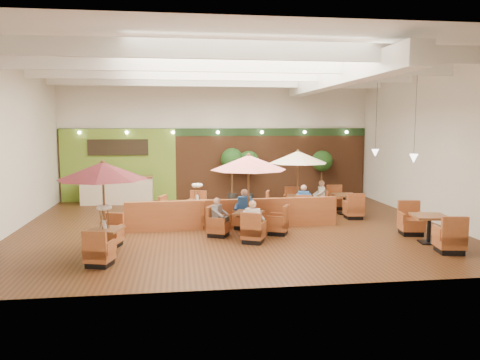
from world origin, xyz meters
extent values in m
plane|color=#381E0F|center=(0.00, 0.00, 0.00)|extent=(14.00, 14.00, 0.00)
cube|color=silver|center=(0.00, 6.00, 2.75)|extent=(14.00, 0.04, 5.50)
cube|color=silver|center=(0.00, -6.00, 2.75)|extent=(14.00, 0.04, 5.50)
cube|color=silver|center=(-7.00, 0.00, 2.75)|extent=(0.04, 12.00, 5.50)
cube|color=silver|center=(7.00, 0.00, 2.75)|extent=(0.04, 12.00, 5.50)
cube|color=white|center=(0.00, 0.00, 5.50)|extent=(14.00, 12.00, 0.04)
cube|color=brown|center=(0.00, 5.94, 1.60)|extent=(13.90, 0.10, 3.20)
cube|color=#1E3819|center=(0.00, 5.93, 3.05)|extent=(13.90, 0.12, 0.35)
cube|color=olive|center=(-4.40, 5.88, 1.60)|extent=(5.00, 0.08, 3.20)
cube|color=black|center=(-4.40, 5.80, 2.40)|extent=(2.60, 0.08, 0.70)
cube|color=white|center=(3.50, 0.00, 4.95)|extent=(0.60, 11.00, 0.60)
cube|color=white|center=(0.00, -4.00, 5.15)|extent=(13.60, 0.12, 0.45)
cube|color=white|center=(0.00, -1.30, 5.15)|extent=(13.60, 0.12, 0.45)
cube|color=white|center=(0.00, 1.30, 5.15)|extent=(13.60, 0.12, 0.45)
cube|color=white|center=(0.00, 4.00, 5.15)|extent=(13.60, 0.12, 0.45)
cylinder|color=black|center=(5.80, -1.00, 3.90)|extent=(0.01, 0.01, 3.20)
cone|color=white|center=(5.80, -1.00, 2.30)|extent=(0.28, 0.28, 0.28)
cylinder|color=black|center=(5.80, 2.00, 3.90)|extent=(0.01, 0.01, 3.20)
cone|color=white|center=(5.80, 2.00, 2.30)|extent=(0.28, 0.28, 0.28)
sphere|color=#FFEAC6|center=(-6.00, 5.70, 3.05)|extent=(0.14, 0.14, 0.14)
sphere|color=#FFEAC6|center=(-4.00, 5.70, 3.05)|extent=(0.14, 0.14, 0.14)
sphere|color=#FFEAC6|center=(-2.00, 5.70, 3.05)|extent=(0.14, 0.14, 0.14)
sphere|color=#FFEAC6|center=(0.00, 5.70, 3.05)|extent=(0.14, 0.14, 0.14)
sphere|color=#FFEAC6|center=(2.00, 5.70, 3.05)|extent=(0.14, 0.14, 0.14)
sphere|color=#FFEAC6|center=(4.00, 5.70, 3.05)|extent=(0.14, 0.14, 0.14)
sphere|color=#FFEAC6|center=(6.00, 5.70, 3.05)|extent=(0.14, 0.14, 0.14)
cube|color=beige|center=(-4.40, 5.10, 0.55)|extent=(3.00, 0.70, 1.10)
cube|color=brown|center=(-4.40, 5.10, 1.15)|extent=(3.00, 0.75, 0.06)
cube|color=brown|center=(-0.01, -0.34, 0.48)|extent=(6.99, 0.44, 0.97)
cube|color=brown|center=(-3.71, -3.07, 0.69)|extent=(1.01, 1.01, 0.06)
cylinder|color=black|center=(-3.71, -3.07, 0.36)|extent=(0.10, 0.10, 0.63)
cube|color=black|center=(-3.71, -3.07, 0.02)|extent=(0.53, 0.53, 0.04)
cube|color=brown|center=(-3.71, -3.99, 0.29)|extent=(0.74, 0.74, 0.31)
cube|color=brown|center=(-3.64, -4.23, 0.58)|extent=(0.60, 0.25, 0.67)
cube|color=brown|center=(-3.98, -3.91, 0.48)|extent=(0.22, 0.53, 0.27)
cube|color=brown|center=(-3.44, -4.06, 0.48)|extent=(0.22, 0.53, 0.27)
cube|color=black|center=(-3.71, -3.99, 0.07)|extent=(0.65, 0.65, 0.13)
cube|color=brown|center=(-3.71, -2.16, 0.29)|extent=(0.74, 0.74, 0.31)
cube|color=brown|center=(-3.78, -1.92, 0.58)|extent=(0.60, 0.25, 0.67)
cube|color=brown|center=(-3.44, -2.24, 0.48)|extent=(0.22, 0.53, 0.27)
cube|color=brown|center=(-3.98, -2.08, 0.48)|extent=(0.22, 0.53, 0.27)
cube|color=black|center=(-3.71, -2.16, 0.07)|extent=(0.65, 0.65, 0.13)
cylinder|color=brown|center=(-3.71, -3.07, 1.20)|extent=(0.06, 0.06, 2.40)
cone|color=#54181E|center=(-3.71, -3.07, 2.22)|extent=(2.31, 2.31, 0.45)
sphere|color=brown|center=(-3.71, -3.07, 2.45)|extent=(0.10, 0.10, 0.10)
cylinder|color=silver|center=(-3.71, -3.07, 0.83)|extent=(0.10, 0.10, 0.22)
cube|color=brown|center=(0.31, -1.35, 0.70)|extent=(1.09, 1.09, 0.06)
cylinder|color=black|center=(0.31, -1.35, 0.36)|extent=(0.10, 0.10, 0.64)
cube|color=black|center=(0.31, -1.35, 0.02)|extent=(0.58, 0.58, 0.04)
cube|color=brown|center=(0.31, -2.27, 0.29)|extent=(0.80, 0.80, 0.31)
cube|color=brown|center=(0.42, -2.51, 0.58)|extent=(0.59, 0.34, 0.68)
cube|color=brown|center=(0.05, -2.16, 0.49)|extent=(0.29, 0.52, 0.27)
cube|color=brown|center=(0.57, -2.39, 0.49)|extent=(0.29, 0.52, 0.27)
cube|color=black|center=(0.31, -2.27, 0.07)|extent=(0.71, 0.71, 0.14)
cube|color=brown|center=(0.31, -0.43, 0.29)|extent=(0.80, 0.80, 0.31)
cube|color=brown|center=(0.21, -0.20, 0.58)|extent=(0.59, 0.34, 0.68)
cube|color=brown|center=(0.57, -0.54, 0.49)|extent=(0.29, 0.52, 0.27)
cube|color=brown|center=(0.05, -0.31, 0.49)|extent=(0.29, 0.52, 0.27)
cube|color=black|center=(0.31, -0.43, 0.07)|extent=(0.71, 0.71, 0.14)
cube|color=brown|center=(-0.61, -1.35, 0.29)|extent=(0.80, 0.80, 0.31)
cube|color=brown|center=(-0.38, -1.25, 0.58)|extent=(0.34, 0.59, 0.68)
cube|color=brown|center=(-0.50, -1.09, 0.49)|extent=(0.52, 0.29, 0.27)
cube|color=brown|center=(-0.73, -1.61, 0.49)|extent=(0.52, 0.29, 0.27)
cube|color=black|center=(-0.61, -1.35, 0.07)|extent=(0.71, 0.71, 0.14)
cube|color=brown|center=(1.24, -1.35, 0.29)|extent=(0.80, 0.80, 0.31)
cube|color=brown|center=(1.01, -1.45, 0.58)|extent=(0.34, 0.59, 0.68)
cube|color=brown|center=(1.12, -1.61, 0.49)|extent=(0.52, 0.29, 0.27)
cube|color=brown|center=(1.35, -1.09, 0.49)|extent=(0.52, 0.29, 0.27)
cube|color=black|center=(1.24, -1.35, 0.07)|extent=(0.71, 0.71, 0.14)
cylinder|color=brown|center=(0.31, -1.35, 1.22)|extent=(0.06, 0.06, 2.43)
cone|color=#DB6C6A|center=(0.31, -1.35, 2.25)|extent=(2.33, 2.33, 0.45)
sphere|color=brown|center=(0.31, -1.35, 2.48)|extent=(0.10, 0.10, 0.10)
cube|color=brown|center=(2.69, 1.88, 0.68)|extent=(0.99, 0.99, 0.06)
cylinder|color=black|center=(2.69, 1.88, 0.35)|extent=(0.09, 0.09, 0.62)
cube|color=black|center=(2.69, 1.88, 0.02)|extent=(0.53, 0.53, 0.04)
cube|color=brown|center=(2.69, 0.98, 0.28)|extent=(0.73, 0.73, 0.30)
cube|color=brown|center=(2.76, 0.75, 0.57)|extent=(0.59, 0.26, 0.66)
cube|color=brown|center=(2.42, 1.06, 0.47)|extent=(0.22, 0.52, 0.26)
cube|color=brown|center=(2.95, 0.90, 0.47)|extent=(0.22, 0.52, 0.26)
cube|color=black|center=(2.69, 0.98, 0.07)|extent=(0.64, 0.64, 0.13)
cube|color=brown|center=(2.69, 2.77, 0.28)|extent=(0.73, 0.73, 0.30)
cube|color=brown|center=(2.62, 3.01, 0.57)|extent=(0.59, 0.26, 0.66)
cube|color=brown|center=(2.95, 2.69, 0.47)|extent=(0.22, 0.52, 0.26)
cube|color=brown|center=(2.42, 2.85, 0.47)|extent=(0.22, 0.52, 0.26)
cube|color=black|center=(2.69, 2.77, 0.07)|extent=(0.64, 0.64, 0.13)
cube|color=brown|center=(1.79, 1.88, 0.28)|extent=(0.73, 0.73, 0.30)
cube|color=brown|center=(2.03, 1.95, 0.57)|extent=(0.26, 0.59, 0.66)
cube|color=brown|center=(1.87, 2.14, 0.47)|extent=(0.52, 0.22, 0.26)
cube|color=brown|center=(1.71, 1.61, 0.47)|extent=(0.52, 0.22, 0.26)
cube|color=black|center=(1.79, 1.88, 0.07)|extent=(0.64, 0.64, 0.13)
cube|color=brown|center=(3.58, 1.88, 0.28)|extent=(0.73, 0.73, 0.30)
cube|color=brown|center=(3.35, 1.81, 0.57)|extent=(0.26, 0.59, 0.66)
cube|color=brown|center=(3.50, 1.61, 0.47)|extent=(0.52, 0.22, 0.26)
cube|color=brown|center=(3.66, 2.14, 0.47)|extent=(0.52, 0.22, 0.26)
cube|color=black|center=(3.58, 1.88, 0.07)|extent=(0.64, 0.64, 0.13)
cylinder|color=brown|center=(2.69, 1.88, 1.18)|extent=(0.06, 0.06, 2.35)
cone|color=beige|center=(2.69, 1.88, 2.17)|extent=(2.26, 2.26, 0.45)
sphere|color=brown|center=(2.69, 1.88, 2.40)|extent=(0.10, 0.10, 0.10)
cube|color=brown|center=(-1.16, 0.83, 0.72)|extent=(1.10, 1.10, 0.06)
cylinder|color=black|center=(-1.16, 0.83, 0.37)|extent=(0.10, 0.10, 0.66)
cube|color=black|center=(-1.16, 0.83, 0.02)|extent=(0.58, 0.58, 0.04)
cube|color=brown|center=(-1.16, -0.12, 0.30)|extent=(0.80, 0.80, 0.32)
cube|color=brown|center=(-1.07, -0.36, 0.60)|extent=(0.61, 0.32, 0.70)
cube|color=brown|center=(-1.43, -0.01, 0.50)|extent=(0.27, 0.54, 0.28)
cube|color=brown|center=(-0.89, -0.22, 0.50)|extent=(0.27, 0.54, 0.28)
cube|color=black|center=(-1.16, -0.12, 0.07)|extent=(0.71, 0.71, 0.14)
cube|color=brown|center=(-1.16, 1.78, 0.30)|extent=(0.80, 0.80, 0.32)
cube|color=brown|center=(-1.26, 2.02, 0.60)|extent=(0.61, 0.32, 0.70)
cube|color=brown|center=(-0.89, 1.68, 0.50)|extent=(0.27, 0.54, 0.28)
cube|color=brown|center=(-1.43, 1.89, 0.50)|extent=(0.27, 0.54, 0.28)
cube|color=black|center=(-1.16, 1.78, 0.07)|extent=(0.71, 0.71, 0.14)
cube|color=brown|center=(-2.11, 0.83, 0.30)|extent=(0.80, 0.80, 0.32)
cube|color=brown|center=(-1.87, 0.93, 0.60)|extent=(0.32, 0.61, 0.70)
cube|color=brown|center=(-2.00, 1.10, 0.50)|extent=(0.54, 0.27, 0.28)
cube|color=brown|center=(-2.21, 0.56, 0.50)|extent=(0.54, 0.27, 0.28)
cube|color=black|center=(-2.11, 0.83, 0.07)|extent=(0.71, 0.71, 0.14)
cylinder|color=silver|center=(-1.16, 0.83, 0.86)|extent=(0.10, 0.10, 0.22)
cube|color=brown|center=(5.31, -2.98, 0.78)|extent=(1.07, 1.07, 0.07)
cylinder|color=black|center=(5.31, -2.98, 0.40)|extent=(0.11, 0.11, 0.72)
cube|color=black|center=(5.31, -2.98, 0.02)|extent=(0.56, 0.56, 0.04)
cube|color=brown|center=(5.31, -4.01, 0.33)|extent=(0.78, 0.78, 0.35)
cube|color=brown|center=(5.36, -4.29, 0.65)|extent=(0.68, 0.22, 0.76)
cube|color=brown|center=(5.00, -3.96, 0.54)|extent=(0.19, 0.61, 0.30)
cube|color=brown|center=(5.62, -4.06, 0.54)|extent=(0.19, 0.61, 0.30)
cube|color=black|center=(5.31, -4.01, 0.08)|extent=(0.69, 0.69, 0.15)
cube|color=brown|center=(5.31, -1.94, 0.33)|extent=(0.78, 0.78, 0.35)
cube|color=brown|center=(5.26, -1.66, 0.65)|extent=(0.68, 0.22, 0.76)
cube|color=brown|center=(5.62, -1.99, 0.54)|extent=(0.19, 0.61, 0.30)
cube|color=brown|center=(5.00, -1.89, 0.54)|extent=(0.19, 0.61, 0.30)
cube|color=black|center=(5.31, -1.94, 0.08)|extent=(0.69, 0.69, 0.15)
cube|color=brown|center=(4.47, 1.64, 0.73)|extent=(0.91, 0.91, 0.06)
cylinder|color=black|center=(4.47, 1.64, 0.37)|extent=(0.10, 0.10, 0.67)
cube|color=black|center=(4.47, 1.64, 0.02)|extent=(0.48, 0.48, 0.04)
cube|color=brown|center=(4.47, 0.68, 0.30)|extent=(0.67, 0.67, 0.32)
cube|color=brown|center=(4.49, 0.42, 0.61)|extent=(0.63, 0.14, 0.71)
cube|color=brown|center=(4.18, 0.70, 0.50)|extent=(0.12, 0.56, 0.28)
cube|color=brown|center=(4.76, 0.66, 0.50)|extent=(0.12, 0.56, 0.28)
cube|color=black|center=(4.47, 0.68, 0.07)|extent=(0.59, 0.59, 0.14)
cube|color=brown|center=(4.47, 2.60, 0.30)|extent=(0.67, 0.67, 0.32)
cube|color=brown|center=(4.45, 2.86, 0.61)|extent=(0.63, 0.14, 0.71)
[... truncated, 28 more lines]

